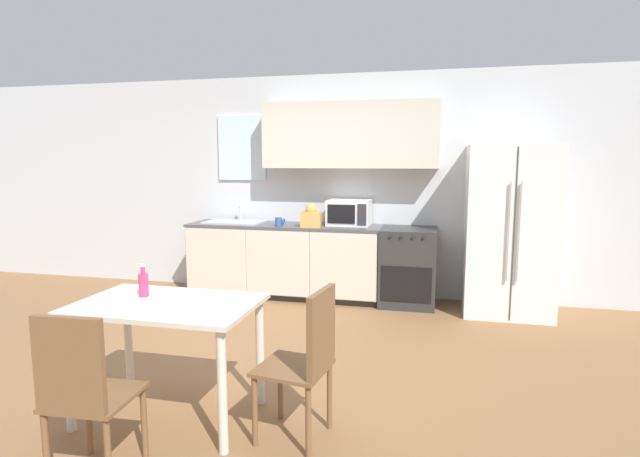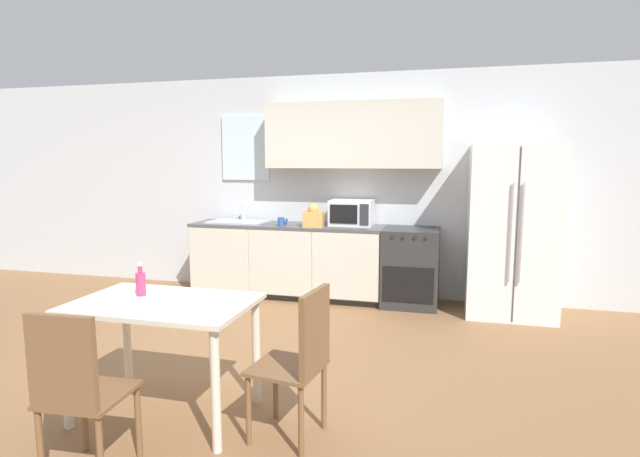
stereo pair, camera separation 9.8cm
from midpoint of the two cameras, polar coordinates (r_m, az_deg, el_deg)
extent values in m
plane|color=olive|center=(4.45, -9.00, -14.28)|extent=(12.00, 12.00, 0.00)
cube|color=silver|center=(6.29, -1.35, 4.91)|extent=(12.00, 0.06, 2.70)
cube|color=silver|center=(6.54, -9.32, 9.05)|extent=(0.64, 0.04, 0.81)
cube|color=beige|center=(5.99, 2.94, 10.61)|extent=(2.08, 0.32, 0.78)
cube|color=#333333|center=(6.28, -4.37, -7.24)|extent=(2.35, 0.54, 0.08)
cube|color=beige|center=(6.15, -4.50, -3.42)|extent=(2.35, 0.60, 0.79)
cube|color=beige|center=(6.16, -12.34, -3.56)|extent=(0.76, 0.01, 0.77)
cube|color=beige|center=(5.87, -5.43, -3.98)|extent=(0.76, 0.01, 0.77)
cube|color=beige|center=(5.67, 2.09, -4.37)|extent=(0.76, 0.01, 0.77)
cube|color=#4C4C51|center=(6.09, -4.54, 0.35)|extent=(2.37, 0.63, 0.03)
cube|color=#2D2D2D|center=(5.87, 9.57, -4.31)|extent=(0.63, 0.62, 0.89)
cube|color=black|center=(5.59, 9.31, -6.32)|extent=(0.55, 0.01, 0.39)
cylinder|color=#262626|center=(5.50, 7.59, -0.88)|extent=(0.03, 0.02, 0.03)
cylinder|color=#262626|center=(5.49, 8.77, -0.92)|extent=(0.03, 0.02, 0.03)
cylinder|color=#262626|center=(5.48, 10.09, -0.97)|extent=(0.03, 0.02, 0.03)
cylinder|color=#262626|center=(5.47, 11.28, -1.00)|extent=(0.03, 0.02, 0.03)
cube|color=white|center=(5.75, 20.32, -0.19)|extent=(0.91, 0.76, 1.83)
cube|color=#3F3F3F|center=(5.37, 20.80, -0.75)|extent=(0.01, 0.01, 1.77)
cylinder|color=silver|center=(5.34, 20.32, -0.38)|extent=(0.02, 0.02, 1.01)
cylinder|color=silver|center=(5.35, 21.38, -0.41)|extent=(0.02, 0.02, 1.01)
cube|color=#B7BABC|center=(6.31, -10.15, 0.74)|extent=(0.71, 0.44, 0.02)
cylinder|color=silver|center=(6.47, -9.54, 1.84)|extent=(0.02, 0.02, 0.19)
cylinder|color=silver|center=(6.39, -9.80, 2.53)|extent=(0.02, 0.14, 0.02)
cube|color=silver|center=(5.96, 2.88, 1.83)|extent=(0.50, 0.36, 0.30)
cube|color=black|center=(5.79, 1.95, 1.66)|extent=(0.32, 0.01, 0.22)
cube|color=#2D2D33|center=(5.75, 4.32, 1.60)|extent=(0.10, 0.01, 0.24)
cylinder|color=#335999|center=(5.90, -5.22, 0.76)|extent=(0.08, 0.08, 0.10)
torus|color=#335999|center=(5.88, -4.64, 0.80)|extent=(0.02, 0.08, 0.08)
cube|color=#DB994C|center=(5.82, -1.51, 1.07)|extent=(0.25, 0.22, 0.18)
sphere|color=#DB994C|center=(5.81, -1.51, 2.23)|extent=(0.14, 0.14, 0.13)
cube|color=beige|center=(3.37, -17.91, -8.27)|extent=(1.14, 0.73, 0.03)
cylinder|color=beige|center=(3.55, -27.57, -14.52)|extent=(0.06, 0.06, 0.74)
cylinder|color=beige|center=(3.02, -12.07, -17.78)|extent=(0.06, 0.06, 0.74)
cylinder|color=beige|center=(4.00, -21.73, -11.69)|extent=(0.06, 0.06, 0.74)
cylinder|color=beige|center=(3.53, -7.69, -13.78)|extent=(0.06, 0.06, 0.74)
cube|color=brown|center=(3.01, -25.19, -17.02)|extent=(0.42, 0.42, 0.02)
cube|color=brown|center=(2.78, -27.71, -13.66)|extent=(0.37, 0.06, 0.48)
cylinder|color=brown|center=(3.32, -25.72, -18.93)|extent=(0.03, 0.03, 0.43)
cylinder|color=brown|center=(3.15, -20.36, -20.16)|extent=(0.03, 0.03, 0.43)
cylinder|color=brown|center=(3.09, -29.65, -21.34)|extent=(0.03, 0.03, 0.43)
cube|color=brown|center=(3.10, -4.04, -15.57)|extent=(0.45, 0.45, 0.02)
cube|color=brown|center=(2.93, -0.82, -11.62)|extent=(0.09, 0.37, 0.48)
cylinder|color=brown|center=(3.13, -8.42, -19.93)|extent=(0.03, 0.03, 0.43)
cylinder|color=brown|center=(3.40, -5.43, -17.55)|extent=(0.03, 0.03, 0.43)
cylinder|color=brown|center=(2.99, -2.35, -21.23)|extent=(0.03, 0.03, 0.43)
cylinder|color=brown|center=(3.27, 0.19, -18.56)|extent=(0.03, 0.03, 0.43)
cylinder|color=#DB386B|center=(3.54, -20.27, -6.08)|extent=(0.06, 0.06, 0.15)
cylinder|color=#DB386B|center=(3.51, -20.35, -4.49)|extent=(0.03, 0.03, 0.05)
cylinder|color=white|center=(3.51, -20.37, -3.97)|extent=(0.03, 0.03, 0.02)
camera|label=1|loc=(0.05, -90.62, -0.08)|focal=28.00mm
camera|label=2|loc=(0.05, 89.38, 0.08)|focal=28.00mm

